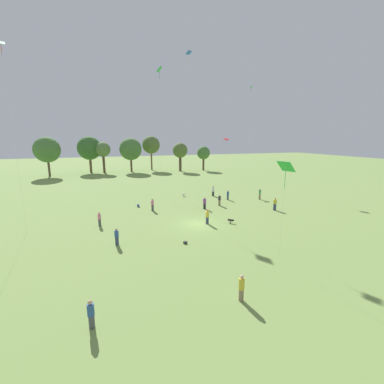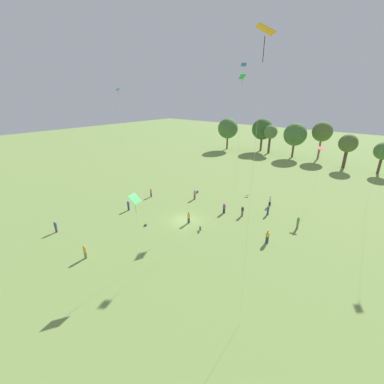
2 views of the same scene
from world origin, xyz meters
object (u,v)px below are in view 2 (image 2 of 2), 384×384
object	(u,v)px
person_9	(195,195)
picnic_bag_1	(145,225)
kite_0	(320,150)
kite_6	(242,83)
person_0	(85,252)
person_11	(128,206)
kite_5	(263,54)
person_4	(267,237)
person_3	(224,208)
kite_4	(119,100)
person_1	(298,223)
person_10	(270,201)
kite_2	(135,200)
person_2	(268,210)
dog_1	(248,195)
person_8	(242,211)
kite_3	(243,80)
person_7	(151,193)
person_6	(56,227)
person_5	(189,218)
picnic_bag_0	(197,192)

from	to	relation	value
person_9	picnic_bag_1	xyz separation A→B (m)	(0.82, -12.39, -0.75)
kite_0	kite_6	size ratio (longest dim) A/B	0.47
person_0	person_11	distance (m)	13.28
kite_0	kite_5	size ratio (longest dim) A/B	0.46
person_4	kite_6	world-z (taller)	kite_6
person_3	kite_4	bearing A→B (deg)	60.21
person_11	kite_6	distance (m)	28.26
person_3	person_4	distance (m)	9.90
person_3	person_11	size ratio (longest dim) A/B	1.01
person_11	person_9	bearing A→B (deg)	-90.93
person_1	person_10	distance (m)	7.95
kite_0	person_1	bearing A→B (deg)	-41.38
kite_0	kite_2	bearing A→B (deg)	-66.06
person_2	person_4	size ratio (longest dim) A/B	0.92
person_3	dog_1	xyz separation A→B (m)	(-0.41, 8.67, -0.51)
person_11	kite_0	size ratio (longest dim) A/B	0.17
person_10	kite_4	bearing A→B (deg)	133.62
person_3	person_8	world-z (taller)	person_3
person_3	kite_4	distance (m)	27.02
person_11	kite_6	size ratio (longest dim) A/B	0.08
person_11	dog_1	distance (m)	21.62
person_0	dog_1	bearing A→B (deg)	159.73
person_9	kite_2	size ratio (longest dim) A/B	0.21
kite_2	kite_3	world-z (taller)	kite_3
person_7	person_10	world-z (taller)	person_10
person_10	person_6	bearing A→B (deg)	167.80
person_1	person_9	world-z (taller)	person_1
person_1	kite_0	distance (m)	13.54
person_1	kite_5	distance (m)	27.50
dog_1	person_5	bearing A→B (deg)	-44.70
kite_3	kite_5	world-z (taller)	kite_3
kite_0	dog_1	xyz separation A→B (m)	(-10.09, -4.19, -9.05)
kite_0	kite_2	size ratio (longest dim) A/B	1.20
person_0	kite_6	distance (m)	35.93
person_7	person_8	xyz separation A→B (m)	(17.02, 3.71, -0.01)
person_7	person_6	bearing A→B (deg)	-103.72
person_8	dog_1	world-z (taller)	person_8
person_9	person_10	bearing A→B (deg)	157.07
kite_6	kite_3	bearing A→B (deg)	99.94
person_0	kite_3	xyz separation A→B (m)	(5.09, 25.21, 19.03)
person_0	picnic_bag_1	distance (m)	9.64
person_3	person_11	xyz separation A→B (m)	(-12.67, -9.12, -0.00)
person_3	picnic_bag_1	distance (m)	12.70
person_7	picnic_bag_1	world-z (taller)	person_7
person_0	kite_4	size ratio (longest dim) A/B	0.09
person_10	picnic_bag_0	bearing A→B (deg)	125.34
person_7	picnic_bag_0	size ratio (longest dim) A/B	4.19
person_5	dog_1	size ratio (longest dim) A/B	2.60
person_9	dog_1	size ratio (longest dim) A/B	2.51
person_2	person_7	world-z (taller)	person_7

